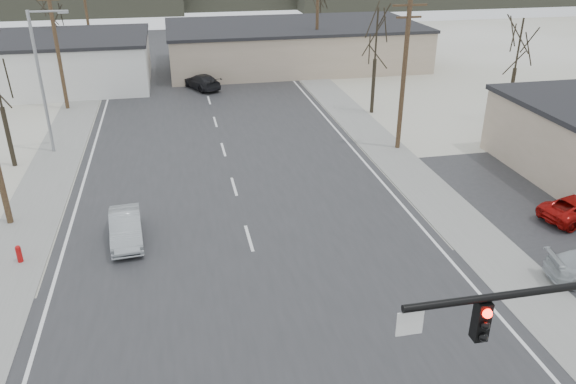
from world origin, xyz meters
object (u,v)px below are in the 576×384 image
(car_far_a, at_px, (202,82))
(fire_hydrant, at_px, (19,254))
(sedan_crossing, at_px, (126,228))
(car_far_b, at_px, (195,39))

(car_far_a, bearing_deg, fire_hydrant, 45.53)
(fire_hydrant, relative_size, car_far_a, 0.19)
(fire_hydrant, xyz_separation_m, sedan_crossing, (4.54, 0.97, 0.26))
(sedan_crossing, height_order, car_far_a, same)
(fire_hydrant, distance_m, sedan_crossing, 4.65)
(car_far_b, bearing_deg, sedan_crossing, -104.65)
(car_far_a, bearing_deg, car_far_b, -116.60)
(fire_hydrant, height_order, sedan_crossing, sedan_crossing)
(car_far_a, height_order, car_far_b, car_far_a)
(sedan_crossing, height_order, car_far_b, sedan_crossing)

